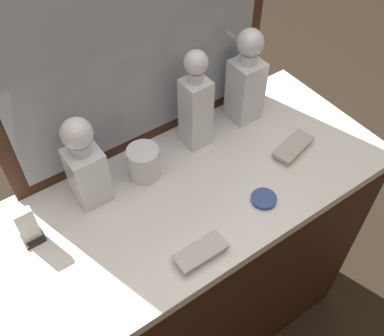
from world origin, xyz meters
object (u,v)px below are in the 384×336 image
object	(u,v)px
crystal_decanter_center	(196,108)
silver_brush_left	(201,253)
crystal_decanter_far_left	(246,84)
crystal_tumbler_far_right	(144,164)
silver_brush_rear	(293,148)
porcelain_dish	(264,199)
crystal_decanter_front	(86,169)
napkin_holder	(28,228)

from	to	relation	value
crystal_decanter_center	silver_brush_left	xyz separation A→B (m)	(-0.22, -0.33, -0.11)
crystal_decanter_far_left	crystal_decanter_center	bearing A→B (deg)	-177.38
crystal_tumbler_far_right	silver_brush_rear	size ratio (longest dim) A/B	0.65
silver_brush_left	porcelain_dish	xyz separation A→B (m)	(0.23, 0.04, -0.01)
crystal_tumbler_far_right	silver_brush_left	xyz separation A→B (m)	(-0.03, -0.30, -0.03)
crystal_decanter_front	napkin_holder	bearing A→B (deg)	-168.41
silver_brush_rear	porcelain_dish	distance (m)	0.21
silver_brush_left	silver_brush_rear	size ratio (longest dim) A/B	0.90
crystal_decanter_center	porcelain_dish	distance (m)	0.31
crystal_decanter_front	crystal_tumbler_far_right	distance (m)	0.17
crystal_decanter_far_left	crystal_tumbler_far_right	distance (m)	0.39
crystal_decanter_far_left	porcelain_dish	xyz separation A→B (m)	(-0.17, -0.30, -0.12)
crystal_decanter_center	crystal_tumbler_far_right	distance (m)	0.21
crystal_decanter_center	silver_brush_left	distance (m)	0.41
porcelain_dish	crystal_decanter_center	bearing A→B (deg)	93.57
silver_brush_left	napkin_holder	world-z (taller)	napkin_holder
silver_brush_rear	napkin_holder	size ratio (longest dim) A/B	1.33
crystal_decanter_center	napkin_holder	xyz separation A→B (m)	(-0.53, -0.05, -0.08)
crystal_decanter_front	napkin_holder	distance (m)	0.20
napkin_holder	crystal_decanter_center	bearing A→B (deg)	5.40
crystal_decanter_far_left	silver_brush_left	world-z (taller)	crystal_decanter_far_left
porcelain_dish	silver_brush_rear	bearing A→B (deg)	25.24
silver_brush_left	porcelain_dish	world-z (taller)	silver_brush_left
crystal_decanter_front	crystal_decanter_far_left	world-z (taller)	crystal_decanter_far_left
crystal_decanter_far_left	napkin_holder	world-z (taller)	crystal_decanter_far_left
crystal_decanter_center	porcelain_dish	xyz separation A→B (m)	(0.02, -0.29, -0.12)
crystal_decanter_far_left	silver_brush_rear	xyz separation A→B (m)	(0.02, -0.21, -0.11)
crystal_decanter_front	silver_brush_rear	distance (m)	0.59
crystal_decanter_far_left	silver_brush_rear	bearing A→B (deg)	-84.40
silver_brush_left	silver_brush_rear	bearing A→B (deg)	16.91
silver_brush_rear	porcelain_dish	world-z (taller)	silver_brush_rear
napkin_holder	crystal_decanter_front	bearing A→B (deg)	11.59
crystal_tumbler_far_right	porcelain_dish	bearing A→B (deg)	-51.16
crystal_tumbler_far_right	porcelain_dish	world-z (taller)	crystal_tumbler_far_right
crystal_decanter_front	napkin_holder	xyz separation A→B (m)	(-0.18, -0.04, -0.06)
crystal_decanter_far_left	porcelain_dish	bearing A→B (deg)	-119.91
silver_brush_left	silver_brush_rear	world-z (taller)	same
silver_brush_left	crystal_decanter_far_left	bearing A→B (deg)	39.62
crystal_decanter_center	crystal_tumbler_far_right	size ratio (longest dim) A/B	3.28
crystal_decanter_far_left	silver_brush_rear	size ratio (longest dim) A/B	2.06
crystal_decanter_front	porcelain_dish	size ratio (longest dim) A/B	3.91
crystal_decanter_center	napkin_holder	size ratio (longest dim) A/B	2.82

